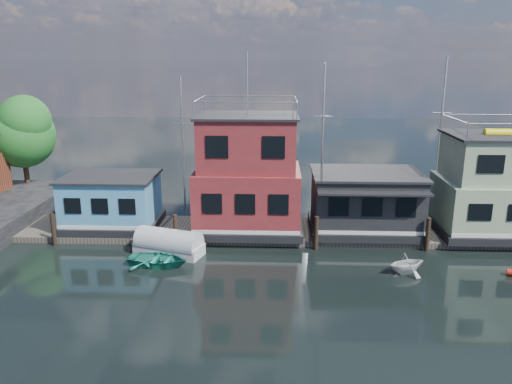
{
  "coord_description": "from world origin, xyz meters",
  "views": [
    {
      "loc": [
        -6.56,
        -20.79,
        11.94
      ],
      "look_at": [
        -7.94,
        12.0,
        3.0
      ],
      "focal_mm": 35.0,
      "sensor_mm": 36.0,
      "label": 1
    }
  ],
  "objects_px": {
    "houseboat_red": "(248,176)",
    "houseboat_green": "(502,187)",
    "dinghy_teal": "(158,259)",
    "tarp_runabout": "(169,244)",
    "houseboat_blue": "(112,201)",
    "houseboat_dark": "(365,202)",
    "dinghy_white": "(406,263)"
  },
  "relations": [
    {
      "from": "houseboat_red",
      "to": "houseboat_green",
      "type": "relative_size",
      "value": 1.41
    },
    {
      "from": "houseboat_red",
      "to": "dinghy_teal",
      "type": "bearing_deg",
      "value": -131.11
    },
    {
      "from": "houseboat_green",
      "to": "tarp_runabout",
      "type": "relative_size",
      "value": 1.84
    },
    {
      "from": "dinghy_teal",
      "to": "houseboat_blue",
      "type": "bearing_deg",
      "value": 46.61
    },
    {
      "from": "houseboat_blue",
      "to": "dinghy_teal",
      "type": "bearing_deg",
      "value": -52.0
    },
    {
      "from": "houseboat_red",
      "to": "houseboat_green",
      "type": "bearing_deg",
      "value": 0.0
    },
    {
      "from": "houseboat_blue",
      "to": "tarp_runabout",
      "type": "xyz_separation_m",
      "value": [
        4.79,
        -3.97,
        -1.56
      ]
    },
    {
      "from": "houseboat_blue",
      "to": "houseboat_dark",
      "type": "height_order",
      "value": "houseboat_dark"
    },
    {
      "from": "dinghy_teal",
      "to": "tarp_runabout",
      "type": "relative_size",
      "value": 0.79
    },
    {
      "from": "houseboat_blue",
      "to": "dinghy_white",
      "type": "height_order",
      "value": "houseboat_blue"
    },
    {
      "from": "houseboat_red",
      "to": "dinghy_teal",
      "type": "distance_m",
      "value": 8.49
    },
    {
      "from": "tarp_runabout",
      "to": "dinghy_white",
      "type": "bearing_deg",
      "value": 8.72
    },
    {
      "from": "houseboat_dark",
      "to": "tarp_runabout",
      "type": "bearing_deg",
      "value": -162.74
    },
    {
      "from": "dinghy_white",
      "to": "dinghy_teal",
      "type": "bearing_deg",
      "value": 66.32
    },
    {
      "from": "houseboat_dark",
      "to": "tarp_runabout",
      "type": "distance_m",
      "value": 13.43
    },
    {
      "from": "houseboat_dark",
      "to": "houseboat_green",
      "type": "relative_size",
      "value": 0.88
    },
    {
      "from": "houseboat_dark",
      "to": "dinghy_teal",
      "type": "relative_size",
      "value": 2.06
    },
    {
      "from": "houseboat_blue",
      "to": "houseboat_red",
      "type": "height_order",
      "value": "houseboat_red"
    },
    {
      "from": "dinghy_white",
      "to": "tarp_runabout",
      "type": "xyz_separation_m",
      "value": [
        -14.09,
        2.25,
        0.03
      ]
    },
    {
      "from": "houseboat_red",
      "to": "dinghy_white",
      "type": "height_order",
      "value": "houseboat_red"
    },
    {
      "from": "houseboat_dark",
      "to": "dinghy_white",
      "type": "relative_size",
      "value": 3.19
    },
    {
      "from": "tarp_runabout",
      "to": "dinghy_teal",
      "type": "bearing_deg",
      "value": -81.87
    },
    {
      "from": "houseboat_red",
      "to": "houseboat_dark",
      "type": "distance_m",
      "value": 8.18
    },
    {
      "from": "dinghy_white",
      "to": "dinghy_teal",
      "type": "height_order",
      "value": "dinghy_white"
    },
    {
      "from": "houseboat_green",
      "to": "tarp_runabout",
      "type": "xyz_separation_m",
      "value": [
        -21.71,
        -3.97,
        -2.9
      ]
    },
    {
      "from": "houseboat_dark",
      "to": "dinghy_teal",
      "type": "bearing_deg",
      "value": -156.26
    },
    {
      "from": "houseboat_red",
      "to": "houseboat_dark",
      "type": "relative_size",
      "value": 1.6
    },
    {
      "from": "houseboat_red",
      "to": "dinghy_teal",
      "type": "xyz_separation_m",
      "value": [
        -5.01,
        -5.74,
        -3.73
      ]
    },
    {
      "from": "houseboat_blue",
      "to": "dinghy_teal",
      "type": "distance_m",
      "value": 7.52
    },
    {
      "from": "houseboat_dark",
      "to": "tarp_runabout",
      "type": "xyz_separation_m",
      "value": [
        -12.71,
        -3.95,
        -1.77
      ]
    },
    {
      "from": "houseboat_blue",
      "to": "dinghy_white",
      "type": "bearing_deg",
      "value": -18.22
    },
    {
      "from": "houseboat_blue",
      "to": "dinghy_white",
      "type": "distance_m",
      "value": 19.94
    }
  ]
}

